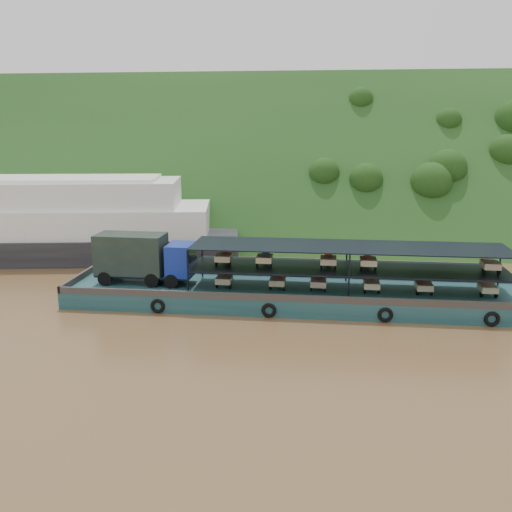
# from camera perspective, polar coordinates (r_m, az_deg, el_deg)

# --- Properties ---
(ground) EXTENTS (160.00, 160.00, 0.00)m
(ground) POSITION_cam_1_polar(r_m,az_deg,el_deg) (42.26, 2.22, -5.23)
(ground) COLOR brown
(ground) RESTS_ON ground
(hillside) EXTENTS (140.00, 39.60, 39.60)m
(hillside) POSITION_cam_1_polar(r_m,az_deg,el_deg) (77.19, 4.39, 3.22)
(hillside) COLOR #183A15
(hillside) RESTS_ON ground
(cargo_barge) EXTENTS (35.00, 7.18, 5.02)m
(cargo_barge) POSITION_cam_1_polar(r_m,az_deg,el_deg) (43.14, 2.39, -3.10)
(cargo_barge) COLOR #113B3E
(cargo_barge) RESTS_ON ground
(passenger_ferry) EXTENTS (40.98, 16.20, 8.08)m
(passenger_ferry) POSITION_cam_1_polar(r_m,az_deg,el_deg) (61.44, -20.84, 3.12)
(passenger_ferry) COLOR black
(passenger_ferry) RESTS_ON ground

